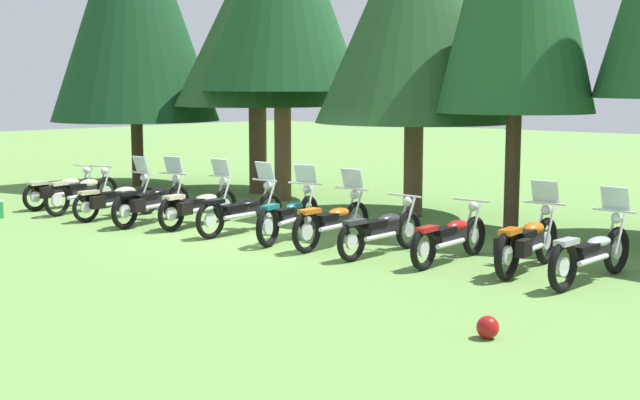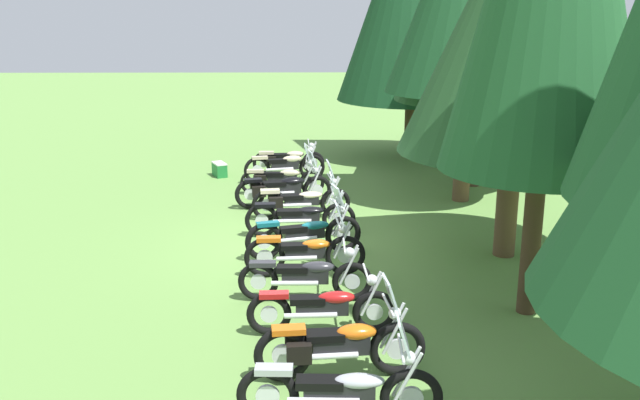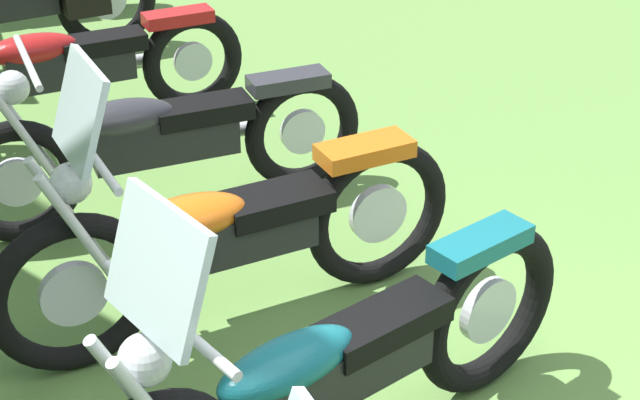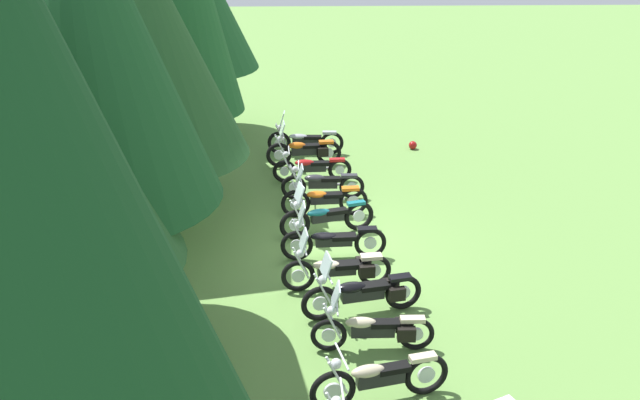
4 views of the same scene
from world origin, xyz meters
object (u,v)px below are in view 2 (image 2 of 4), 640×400
motorcycle_5 (302,215)px  motorcycle_6 (306,233)px  picnic_cooler (220,169)px  motorcycle_0 (287,160)px  motorcycle_4 (300,200)px  pine_tree_3 (521,17)px  motorcycle_8 (306,276)px  motorcycle_3 (283,188)px  motorcycle_10 (339,345)px  motorcycle_1 (285,166)px  motorcycle_7 (307,251)px  motorcycle_9 (323,308)px  motorcycle_2 (281,178)px  motorcycle_11 (342,390)px  pine_tree_1 (482,14)px

motorcycle_5 → motorcycle_6: (1.23, 0.09, 0.00)m
motorcycle_5 → picnic_cooler: (-5.54, -2.47, -0.26)m
motorcycle_0 → picnic_cooler: 2.00m
motorcycle_4 → pine_tree_3: 6.33m
motorcycle_8 → pine_tree_3: 6.11m
motorcycle_3 → motorcycle_10: motorcycle_10 is taller
motorcycle_0 → motorcycle_4: motorcycle_4 is taller
motorcycle_1 → motorcycle_10: motorcycle_10 is taller
motorcycle_6 → motorcycle_7: (1.07, 0.02, 0.01)m
motorcycle_6 → pine_tree_3: bearing=-15.9°
motorcycle_0 → motorcycle_5: motorcycle_5 is taller
motorcycle_6 → motorcycle_9: size_ratio=1.02×
motorcycle_6 → motorcycle_1: bearing=79.8°
motorcycle_3 → pine_tree_3: pine_tree_3 is taller
motorcycle_7 → picnic_cooler: size_ratio=3.44×
motorcycle_1 → motorcycle_6: 6.10m
motorcycle_10 → motorcycle_2: bearing=91.4°
motorcycle_11 → pine_tree_1: size_ratio=0.35×
motorcycle_8 → motorcycle_9: 1.26m
motorcycle_9 → motorcycle_10: 1.31m
motorcycle_6 → motorcycle_10: size_ratio=1.01×
motorcycle_8 → motorcycle_10: bearing=-79.5°
motorcycle_3 → picnic_cooler: motorcycle_3 is taller
motorcycle_7 → motorcycle_8: bearing=-94.0°
motorcycle_0 → motorcycle_2: bearing=-94.0°
motorcycle_4 → motorcycle_6: (2.50, 0.15, 0.01)m
motorcycle_4 → motorcycle_11: bearing=-92.1°
pine_tree_1 → picnic_cooler: pine_tree_1 is taller
motorcycle_1 → motorcycle_9: motorcycle_1 is taller
motorcycle_0 → motorcycle_6: bearing=-87.1°
motorcycle_10 → motorcycle_1: bearing=90.2°
pine_tree_1 → pine_tree_3: pine_tree_3 is taller
motorcycle_7 → motorcycle_9: bearing=-87.8°
motorcycle_0 → motorcycle_6: (7.03, 0.59, 0.03)m
motorcycle_5 → motorcycle_8: (3.41, 0.12, -0.03)m
motorcycle_5 → pine_tree_3: 5.90m
motorcycle_0 → motorcycle_10: motorcycle_10 is taller
motorcycle_3 → motorcycle_10: 8.29m
motorcycle_8 → pine_tree_1: 9.97m
pine_tree_1 → motorcycle_1: bearing=-94.7°
motorcycle_0 → motorcycle_4: size_ratio=0.92×
picnic_cooler → motorcycle_8: bearing=16.1°
motorcycle_5 → motorcycle_8: 3.42m
motorcycle_0 → motorcycle_9: (10.45, 0.87, -0.01)m
motorcycle_5 → motorcycle_8: motorcycle_5 is taller
motorcycle_9 → motorcycle_8: bearing=99.6°
motorcycle_11 → pine_tree_1: (-11.43, 4.13, 4.13)m
motorcycle_8 → pine_tree_1: bearing=60.3°
motorcycle_11 → pine_tree_1: bearing=72.3°
pine_tree_3 → motorcycle_11: bearing=-31.1°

